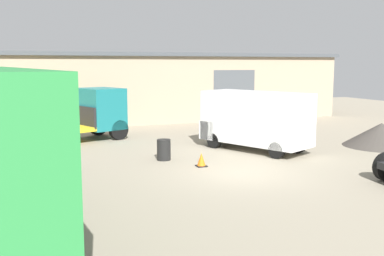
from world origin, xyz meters
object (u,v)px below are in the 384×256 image
Objects in this scene: traffic_cone at (201,160)px; gravel_pile at (381,135)px; delivery_van_white at (253,119)px; flatbed_truck_teal at (75,117)px; oil_drum at (164,150)px.

gravel_pile is at bearing 4.98° from traffic_cone.
delivery_van_white is 1.54× the size of gravel_pile.
flatbed_truck_teal is 15.47m from gravel_pile.
traffic_cone is at bearing 98.23° from delivery_van_white.
gravel_pile reaches higher than traffic_cone.
delivery_van_white is at bearing 32.91° from traffic_cone.
traffic_cone is at bearing -175.02° from gravel_pile.
delivery_van_white is 4.75m from oil_drum.
flatbed_truck_teal is 10.40× the size of oil_drum.
flatbed_truck_teal reaches higher than oil_drum.
delivery_van_white reaches higher than gravel_pile.
flatbed_truck_teal is 16.63× the size of traffic_cone.
traffic_cone is (3.88, -7.77, -1.04)m from flatbed_truck_teal.
flatbed_truck_teal is at bearing 116.55° from traffic_cone.
delivery_van_white reaches higher than flatbed_truck_teal.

